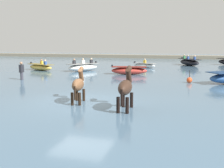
{
  "coord_description": "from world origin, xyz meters",
  "views": [
    {
      "loc": [
        4.45,
        -11.0,
        2.94
      ],
      "look_at": [
        0.79,
        2.15,
        0.86
      ],
      "focal_mm": 43.45,
      "sensor_mm": 36.0,
      "label": 1
    }
  ],
  "objects_px": {
    "boat_far_inshore": "(129,71)",
    "boat_near_starboard": "(83,67)",
    "boat_mid_outer": "(189,62)",
    "horse_lead_bay": "(78,86)",
    "person_onlooker_right": "(22,73)",
    "boat_distant_east": "(144,65)",
    "horse_trailing_dark_bay": "(126,88)",
    "boat_far_offshore": "(41,67)",
    "channel_buoy": "(189,80)"
  },
  "relations": [
    {
      "from": "boat_far_inshore",
      "to": "boat_near_starboard",
      "type": "distance_m",
      "value": 4.92
    },
    {
      "from": "boat_mid_outer",
      "to": "boat_near_starboard",
      "type": "distance_m",
      "value": 13.14
    },
    {
      "from": "horse_lead_bay",
      "to": "person_onlooker_right",
      "type": "height_order",
      "value": "horse_lead_bay"
    },
    {
      "from": "boat_far_inshore",
      "to": "boat_near_starboard",
      "type": "relative_size",
      "value": 0.95
    },
    {
      "from": "boat_distant_east",
      "to": "person_onlooker_right",
      "type": "bearing_deg",
      "value": -120.35
    },
    {
      "from": "horse_trailing_dark_bay",
      "to": "boat_far_inshore",
      "type": "bearing_deg",
      "value": 101.3
    },
    {
      "from": "horse_trailing_dark_bay",
      "to": "boat_far_offshore",
      "type": "bearing_deg",
      "value": 131.01
    },
    {
      "from": "horse_trailing_dark_bay",
      "to": "channel_buoy",
      "type": "distance_m",
      "value": 8.5
    },
    {
      "from": "boat_distant_east",
      "to": "boat_mid_outer",
      "type": "distance_m",
      "value": 6.19
    },
    {
      "from": "boat_mid_outer",
      "to": "boat_far_inshore",
      "type": "xyz_separation_m",
      "value": [
        -4.82,
        -10.65,
        -0.06
      ]
    },
    {
      "from": "horse_lead_bay",
      "to": "boat_near_starboard",
      "type": "bearing_deg",
      "value": 110.71
    },
    {
      "from": "horse_trailing_dark_bay",
      "to": "channel_buoy",
      "type": "height_order",
      "value": "horse_trailing_dark_bay"
    },
    {
      "from": "boat_far_offshore",
      "to": "person_onlooker_right",
      "type": "relative_size",
      "value": 2.01
    },
    {
      "from": "horse_trailing_dark_bay",
      "to": "boat_near_starboard",
      "type": "xyz_separation_m",
      "value": [
        -7.01,
        13.28,
        -0.48
      ]
    },
    {
      "from": "boat_far_offshore",
      "to": "person_onlooker_right",
      "type": "xyz_separation_m",
      "value": [
        2.23,
        -6.39,
        0.22
      ]
    },
    {
      "from": "horse_trailing_dark_bay",
      "to": "boat_mid_outer",
      "type": "bearing_deg",
      "value": 83.68
    },
    {
      "from": "boat_near_starboard",
      "to": "channel_buoy",
      "type": "relative_size",
      "value": 3.91
    },
    {
      "from": "boat_distant_east",
      "to": "channel_buoy",
      "type": "relative_size",
      "value": 3.08
    },
    {
      "from": "boat_mid_outer",
      "to": "person_onlooker_right",
      "type": "bearing_deg",
      "value": -125.61
    },
    {
      "from": "boat_far_inshore",
      "to": "boat_distant_east",
      "type": "bearing_deg",
      "value": 87.53
    },
    {
      "from": "channel_buoy",
      "to": "boat_distant_east",
      "type": "bearing_deg",
      "value": 114.11
    },
    {
      "from": "boat_near_starboard",
      "to": "boat_far_offshore",
      "type": "xyz_separation_m",
      "value": [
        -4.15,
        -0.45,
        -0.06
      ]
    },
    {
      "from": "horse_trailing_dark_bay",
      "to": "channel_buoy",
      "type": "bearing_deg",
      "value": 73.29
    },
    {
      "from": "horse_lead_bay",
      "to": "person_onlooker_right",
      "type": "bearing_deg",
      "value": 139.26
    },
    {
      "from": "boat_mid_outer",
      "to": "boat_near_starboard",
      "type": "xyz_separation_m",
      "value": [
        -9.49,
        -9.09,
        -0.02
      ]
    },
    {
      "from": "horse_lead_bay",
      "to": "boat_far_offshore",
      "type": "xyz_separation_m",
      "value": [
        -8.91,
        12.14,
        -0.45
      ]
    },
    {
      "from": "horse_lead_bay",
      "to": "boat_far_inshore",
      "type": "bearing_deg",
      "value": 90.48
    },
    {
      "from": "boat_mid_outer",
      "to": "boat_near_starboard",
      "type": "bearing_deg",
      "value": -136.23
    },
    {
      "from": "horse_trailing_dark_bay",
      "to": "boat_near_starboard",
      "type": "bearing_deg",
      "value": 117.83
    },
    {
      "from": "boat_far_offshore",
      "to": "channel_buoy",
      "type": "relative_size",
      "value": 3.94
    },
    {
      "from": "boat_distant_east",
      "to": "boat_mid_outer",
      "type": "xyz_separation_m",
      "value": [
        4.54,
        4.2,
        0.13
      ]
    },
    {
      "from": "person_onlooker_right",
      "to": "horse_lead_bay",
      "type": "bearing_deg",
      "value": -40.74
    },
    {
      "from": "horse_trailing_dark_bay",
      "to": "boat_far_inshore",
      "type": "distance_m",
      "value": 11.96
    },
    {
      "from": "horse_lead_bay",
      "to": "channel_buoy",
      "type": "xyz_separation_m",
      "value": [
        4.68,
        7.43,
        -0.56
      ]
    },
    {
      "from": "horse_lead_bay",
      "to": "boat_distant_east",
      "type": "distance_m",
      "value": 17.48
    },
    {
      "from": "boat_mid_outer",
      "to": "boat_far_offshore",
      "type": "distance_m",
      "value": 16.63
    },
    {
      "from": "boat_mid_outer",
      "to": "person_onlooker_right",
      "type": "height_order",
      "value": "person_onlooker_right"
    },
    {
      "from": "horse_trailing_dark_bay",
      "to": "person_onlooker_right",
      "type": "height_order",
      "value": "horse_trailing_dark_bay"
    },
    {
      "from": "horse_lead_bay",
      "to": "boat_near_starboard",
      "type": "distance_m",
      "value": 13.46
    },
    {
      "from": "person_onlooker_right",
      "to": "boat_far_offshore",
      "type": "bearing_deg",
      "value": 109.24
    },
    {
      "from": "horse_trailing_dark_bay",
      "to": "boat_distant_east",
      "type": "relative_size",
      "value": 0.79
    },
    {
      "from": "boat_distant_east",
      "to": "channel_buoy",
      "type": "bearing_deg",
      "value": -65.89
    },
    {
      "from": "boat_far_inshore",
      "to": "boat_near_starboard",
      "type": "height_order",
      "value": "boat_near_starboard"
    },
    {
      "from": "horse_lead_bay",
      "to": "boat_far_inshore",
      "type": "height_order",
      "value": "horse_lead_bay"
    },
    {
      "from": "horse_lead_bay",
      "to": "boat_far_offshore",
      "type": "distance_m",
      "value": 15.07
    },
    {
      "from": "boat_mid_outer",
      "to": "boat_distant_east",
      "type": "bearing_deg",
      "value": -137.22
    },
    {
      "from": "horse_lead_bay",
      "to": "boat_mid_outer",
      "type": "xyz_separation_m",
      "value": [
        4.73,
        21.67,
        -0.38
      ]
    },
    {
      "from": "horse_lead_bay",
      "to": "boat_distant_east",
      "type": "xyz_separation_m",
      "value": [
        0.19,
        17.47,
        -0.51
      ]
    },
    {
      "from": "boat_near_starboard",
      "to": "person_onlooker_right",
      "type": "distance_m",
      "value": 7.1
    },
    {
      "from": "boat_mid_outer",
      "to": "person_onlooker_right",
      "type": "xyz_separation_m",
      "value": [
        -11.4,
        -15.92,
        0.14
      ]
    }
  ]
}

